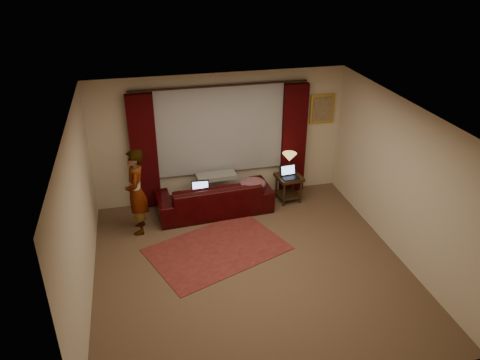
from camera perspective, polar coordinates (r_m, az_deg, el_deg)
name	(u,v)px	position (r m, az deg, el deg)	size (l,w,h in m)	color
floor	(251,267)	(7.80, 1.32, -10.61)	(5.00, 5.00, 0.01)	brown
ceiling	(253,116)	(6.54, 1.56, 7.77)	(5.00, 5.00, 0.02)	silver
wall_back	(220,138)	(9.28, -2.45, 5.14)	(5.00, 0.02, 2.60)	beige
wall_front	(311,311)	(5.15, 8.68, -15.54)	(5.00, 0.02, 2.60)	beige
wall_left	(79,218)	(6.96, -18.98, -4.40)	(0.02, 5.00, 2.60)	beige
wall_right	(401,181)	(8.02, 19.01, -0.10)	(0.02, 5.00, 2.60)	beige
sheer_curtain	(220,130)	(9.16, -2.40, 6.16)	(2.50, 0.05, 1.80)	#9A9AA1
drape_left	(144,153)	(9.09, -11.63, 3.28)	(0.50, 0.14, 2.30)	#300305
drape_right	(294,139)	(9.60, 6.55, 4.97)	(0.50, 0.14, 2.30)	#300305
curtain_rod	(220,86)	(8.83, -2.44, 11.39)	(0.04, 0.04, 3.40)	black
picture_frame	(322,109)	(9.69, 9.96, 8.53)	(0.50, 0.04, 0.60)	gold
sofa	(214,191)	(9.08, -3.18, -1.34)	(2.22, 0.96, 0.90)	black
throw_blanket	(216,165)	(9.08, -2.95, 1.85)	(0.78, 0.31, 0.09)	gray
clothing_pile	(252,184)	(9.06, 1.46, -0.55)	(0.56, 0.43, 0.24)	brown
laptop_sofa	(201,190)	(8.87, -4.79, -1.22)	(0.34, 0.37, 0.25)	black
area_rug	(217,249)	(8.20, -2.79, -8.42)	(2.24, 1.49, 0.01)	maroon
end_table	(288,188)	(9.58, 5.93, -0.99)	(0.48, 0.48, 0.56)	black
tiffany_lamp	(289,164)	(9.44, 6.00, 1.99)	(0.29, 0.29, 0.46)	olive
laptop_table	(290,173)	(9.32, 6.16, 0.90)	(0.32, 0.35, 0.23)	black
person	(136,192)	(8.49, -12.54, -1.44)	(0.47, 0.47, 1.61)	gray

